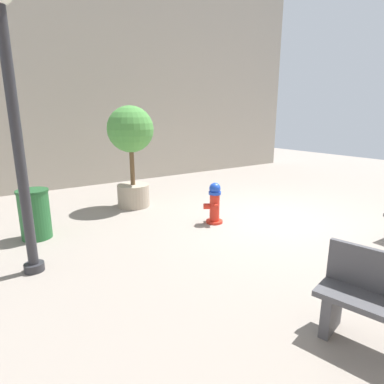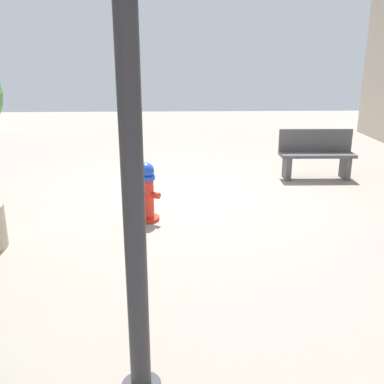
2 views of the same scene
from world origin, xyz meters
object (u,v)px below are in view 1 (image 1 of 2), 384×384
object	(u,v)px
street_lamp	(12,101)
trash_bin	(35,214)
planter_tree	(131,143)
fire_hydrant	(214,203)

from	to	relation	value
street_lamp	trash_bin	xyz separation A→B (m)	(1.37, -0.24, -1.94)
planter_tree	fire_hydrant	bearing A→B (deg)	-156.66
trash_bin	fire_hydrant	bearing A→B (deg)	-110.11
street_lamp	trash_bin	bearing A→B (deg)	-10.11
planter_tree	trash_bin	bearing A→B (deg)	111.22
fire_hydrant	planter_tree	bearing A→B (deg)	23.34
fire_hydrant	street_lamp	world-z (taller)	street_lamp
fire_hydrant	planter_tree	size ratio (longest dim) A/B	0.35
fire_hydrant	street_lamp	size ratio (longest dim) A/B	0.22
trash_bin	planter_tree	bearing A→B (deg)	-68.78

